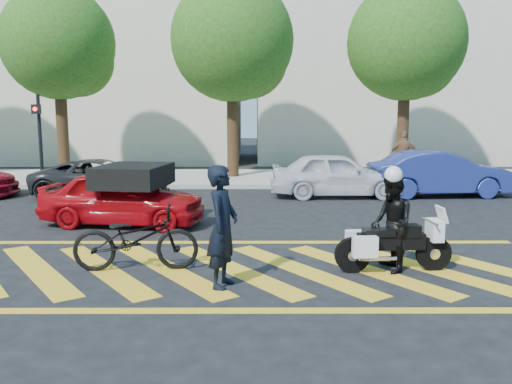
{
  "coord_description": "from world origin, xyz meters",
  "views": [
    {
      "loc": [
        0.82,
        -8.78,
        2.63
      ],
      "look_at": [
        0.86,
        1.79,
        1.05
      ],
      "focal_mm": 38.0,
      "sensor_mm": 36.0,
      "label": 1
    }
  ],
  "objects_px": {
    "officer_bike": "(223,227)",
    "red_convertible": "(123,198)",
    "parked_mid_left": "(103,178)",
    "parked_right": "(440,174)",
    "parked_mid_right": "(337,175)",
    "officer_moto": "(392,223)",
    "bicycle": "(136,238)",
    "police_motorcycle": "(392,244)"
  },
  "relations": [
    {
      "from": "officer_bike",
      "to": "red_convertible",
      "type": "distance_m",
      "value": 5.19
    },
    {
      "from": "parked_mid_left",
      "to": "parked_right",
      "type": "bearing_deg",
      "value": -90.24
    },
    {
      "from": "red_convertible",
      "to": "parked_mid_left",
      "type": "bearing_deg",
      "value": 29.86
    },
    {
      "from": "red_convertible",
      "to": "parked_right",
      "type": "bearing_deg",
      "value": -55.22
    },
    {
      "from": "parked_mid_right",
      "to": "parked_right",
      "type": "relative_size",
      "value": 0.95
    },
    {
      "from": "parked_mid_left",
      "to": "parked_mid_right",
      "type": "height_order",
      "value": "parked_mid_right"
    },
    {
      "from": "red_convertible",
      "to": "parked_right",
      "type": "relative_size",
      "value": 0.88
    },
    {
      "from": "officer_bike",
      "to": "officer_moto",
      "type": "height_order",
      "value": "officer_bike"
    },
    {
      "from": "bicycle",
      "to": "police_motorcycle",
      "type": "relative_size",
      "value": 1.05
    },
    {
      "from": "officer_bike",
      "to": "bicycle",
      "type": "xyz_separation_m",
      "value": [
        -1.49,
        0.87,
        -0.38
      ]
    },
    {
      "from": "bicycle",
      "to": "red_convertible",
      "type": "bearing_deg",
      "value": 11.45
    },
    {
      "from": "parked_mid_right",
      "to": "parked_mid_left",
      "type": "bearing_deg",
      "value": 89.83
    },
    {
      "from": "officer_moto",
      "to": "parked_mid_left",
      "type": "relative_size",
      "value": 0.38
    },
    {
      "from": "red_convertible",
      "to": "parked_mid_right",
      "type": "height_order",
      "value": "parked_mid_right"
    },
    {
      "from": "bicycle",
      "to": "officer_bike",
      "type": "bearing_deg",
      "value": -125.3
    },
    {
      "from": "red_convertible",
      "to": "police_motorcycle",
      "type": "bearing_deg",
      "value": -116.29
    },
    {
      "from": "police_motorcycle",
      "to": "officer_moto",
      "type": "distance_m",
      "value": 0.34
    },
    {
      "from": "police_motorcycle",
      "to": "parked_right",
      "type": "xyz_separation_m",
      "value": [
        3.51,
        8.04,
        0.24
      ]
    },
    {
      "from": "officer_moto",
      "to": "parked_right",
      "type": "bearing_deg",
      "value": 151.94
    },
    {
      "from": "red_convertible",
      "to": "parked_right",
      "type": "xyz_separation_m",
      "value": [
        8.82,
        4.33,
        0.06
      ]
    },
    {
      "from": "officer_bike",
      "to": "bicycle",
      "type": "bearing_deg",
      "value": 74.68
    },
    {
      "from": "officer_bike",
      "to": "police_motorcycle",
      "type": "xyz_separation_m",
      "value": [
        2.74,
        0.78,
        -0.45
      ]
    },
    {
      "from": "officer_moto",
      "to": "bicycle",
      "type": "bearing_deg",
      "value": -95.56
    },
    {
      "from": "officer_moto",
      "to": "parked_right",
      "type": "xyz_separation_m",
      "value": [
        3.52,
        8.04,
        -0.1
      ]
    },
    {
      "from": "red_convertible",
      "to": "bicycle",
      "type": "bearing_deg",
      "value": -154.76
    },
    {
      "from": "police_motorcycle",
      "to": "officer_bike",
      "type": "bearing_deg",
      "value": -168.49
    },
    {
      "from": "parked_mid_right",
      "to": "red_convertible",
      "type": "bearing_deg",
      "value": 126.65
    },
    {
      "from": "officer_moto",
      "to": "parked_mid_right",
      "type": "distance_m",
      "value": 7.9
    },
    {
      "from": "bicycle",
      "to": "parked_mid_left",
      "type": "distance_m",
      "value": 8.27
    },
    {
      "from": "police_motorcycle",
      "to": "parked_mid_left",
      "type": "relative_size",
      "value": 0.47
    },
    {
      "from": "police_motorcycle",
      "to": "officer_moto",
      "type": "bearing_deg",
      "value": 165.25
    },
    {
      "from": "parked_mid_left",
      "to": "officer_bike",
      "type": "bearing_deg",
      "value": -155.19
    },
    {
      "from": "parked_mid_right",
      "to": "parked_right",
      "type": "bearing_deg",
      "value": -87.71
    },
    {
      "from": "red_convertible",
      "to": "parked_mid_left",
      "type": "height_order",
      "value": "red_convertible"
    },
    {
      "from": "officer_moto",
      "to": "parked_right",
      "type": "distance_m",
      "value": 8.77
    },
    {
      "from": "parked_mid_left",
      "to": "parked_mid_right",
      "type": "distance_m",
      "value": 7.22
    },
    {
      "from": "officer_moto",
      "to": "parked_mid_right",
      "type": "height_order",
      "value": "officer_moto"
    },
    {
      "from": "bicycle",
      "to": "parked_right",
      "type": "height_order",
      "value": "parked_right"
    },
    {
      "from": "bicycle",
      "to": "officer_moto",
      "type": "xyz_separation_m",
      "value": [
        4.22,
        -0.09,
        0.27
      ]
    },
    {
      "from": "parked_mid_right",
      "to": "parked_right",
      "type": "xyz_separation_m",
      "value": [
        3.23,
        0.14,
        0.01
      ]
    },
    {
      "from": "officer_bike",
      "to": "parked_mid_left",
      "type": "bearing_deg",
      "value": 40.66
    },
    {
      "from": "officer_moto",
      "to": "red_convertible",
      "type": "relative_size",
      "value": 0.43
    }
  ]
}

